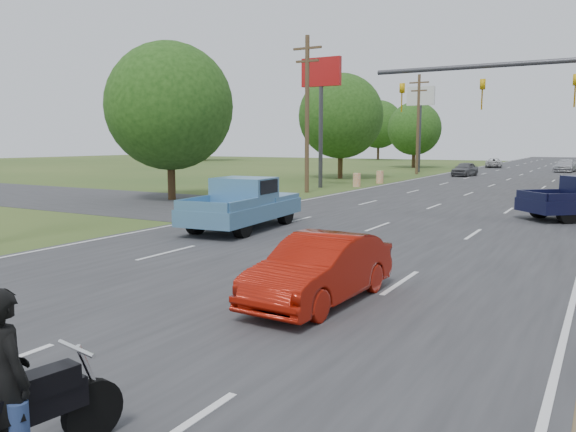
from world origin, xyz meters
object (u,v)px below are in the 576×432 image
Objects in this scene: rider at (8,389)px; distant_car_silver at (565,166)px; distant_car_white at (494,163)px; red_convertible at (320,270)px; motorcycle at (4,431)px; distant_car_grey at (465,169)px; blue_pickup at (245,203)px.

rider reaches higher than distant_car_silver.
distant_car_white is at bearing -73.75° from rider.
distant_car_silver reaches higher than distant_car_white.
red_convertible is at bearing -79.37° from rider.
motorcycle is 0.41m from rider.
red_convertible is 1.05× the size of distant_car_grey.
distant_car_grey reaches higher than distant_car_white.
distant_car_white reaches higher than motorcycle.
motorcycle is 0.52× the size of distant_car_white.
distant_car_grey is at bearing 101.40° from red_convertible.
blue_pickup is at bearing -83.27° from distant_car_grey.
distant_car_silver is (0.68, 65.56, -0.21)m from rider.
distant_car_grey is (-7.15, 52.20, 0.18)m from motorcycle.
distant_car_grey is (-0.11, 37.69, -0.31)m from blue_pickup.
distant_car_white is at bearing 145.05° from distant_car_silver.
distant_car_grey is at bearing -72.25° from rider.
rider is 65.57m from distant_car_silver.
blue_pickup is (-7.05, 14.46, 0.08)m from rider.
distant_car_silver reaches higher than red_convertible.
motorcycle is 0.46× the size of distant_car_silver.
red_convertible is 66.37m from distant_car_white.
distant_car_white is (-1.02, 58.39, -0.40)m from blue_pickup.
rider is at bearing -85.76° from distant_car_silver.
rider reaches higher than distant_car_grey.
blue_pickup is at bearing 83.18° from distant_car_white.
red_convertible is 1.88× the size of motorcycle.
blue_pickup is 1.52× the size of distant_car_grey.
motorcycle is at bearing -75.64° from distant_car_grey.
red_convertible is at bearing -85.91° from distant_car_silver.
distant_car_white is at bearing 106.24° from motorcycle.
red_convertible is 0.98× the size of distant_car_white.
distant_car_white is at bearing 99.07° from distant_car_grey.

